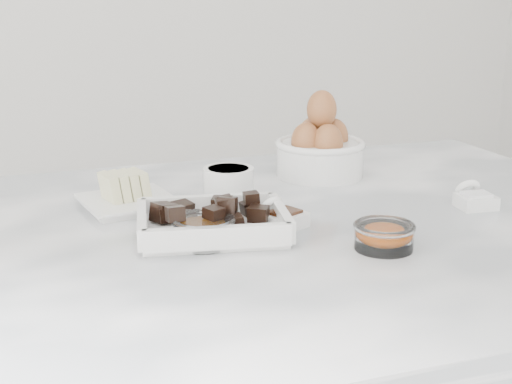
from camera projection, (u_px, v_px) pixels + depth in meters
marble_slab at (250, 241)px, 0.97m from camera, size 1.20×0.80×0.04m
chocolate_dish at (212, 219)px, 0.93m from camera, size 0.22×0.18×0.05m
butter_plate at (126, 195)px, 1.05m from camera, size 0.15×0.15×0.05m
sugar_ramekin at (229, 181)px, 1.10m from camera, size 0.08×0.08×0.05m
egg_bowl at (320, 148)px, 1.22m from camera, size 0.15×0.15×0.15m
honey_bowl at (204, 230)px, 0.90m from camera, size 0.08×0.08×0.04m
zest_bowl at (384, 235)px, 0.88m from camera, size 0.08×0.08×0.03m
vanilla_spoon at (280, 216)px, 0.97m from camera, size 0.07×0.08×0.04m
salt_spoon at (474, 198)px, 1.05m from camera, size 0.06×0.07×0.04m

